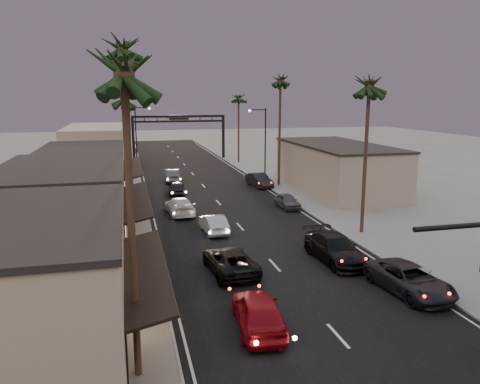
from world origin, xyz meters
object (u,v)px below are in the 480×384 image
streetlight_left (138,134)px  palm_rb (281,77)px  curbside_near (410,279)px  palm_la (123,61)px  palm_rc (239,95)px  palm_ra (370,80)px  oncoming_pickup (230,261)px  streetlight_right (263,140)px  palm_lc (124,94)px  palm_lb (122,43)px  palm_far (125,90)px  oncoming_silver (214,224)px  oncoming_red (258,311)px  curbside_black (335,248)px  arch (179,126)px  palm_ld (123,79)px

streetlight_left → palm_rb: size_ratio=0.63×
palm_rb → curbside_near: palm_rb is taller
palm_la → palm_rc: 57.63m
palm_ra → curbside_near: 15.37m
oncoming_pickup → streetlight_right: bearing=-114.2°
palm_rb → streetlight_right: bearing=149.2°
palm_lc → palm_rb: size_ratio=0.86×
streetlight_right → palm_lb: palm_lb is taller
streetlight_right → palm_lc: palm_lc is taller
palm_far → curbside_near: (14.00, -64.66, -10.69)m
palm_rb → curbside_near: 32.93m
palm_rc → oncoming_silver: bearing=-106.5°
palm_rb → oncoming_red: (-11.82, -32.51, -11.58)m
palm_rc → palm_far: size_ratio=0.92×
streetlight_left → palm_lc: palm_lc is taller
palm_rc → curbside_black: bearing=-95.9°
palm_far → arch: bearing=-44.0°
palm_rc → oncoming_red: (-11.82, -52.51, -9.63)m
oncoming_red → curbside_black: curbside_black is taller
palm_lc → palm_rb: palm_rb is taller
palm_la → oncoming_silver: palm_la is taller
oncoming_pickup → oncoming_silver: size_ratio=1.24×
palm_rc → curbside_near: size_ratio=2.24×
palm_la → oncoming_red: size_ratio=2.69×
palm_la → curbside_near: bearing=16.9°
palm_la → palm_rb: palm_rb is taller
palm_lc → palm_ra: (17.20, -12.00, 0.97)m
palm_far → curbside_black: size_ratio=2.28×
palm_la → curbside_near: (14.30, 4.34, -10.69)m
palm_rb → curbside_black: palm_rb is taller
oncoming_red → oncoming_pickup: oncoming_red is taller
arch → oncoming_silver: (-2.36, -43.05, -4.83)m
palm_lc → palm_rc: same height
palm_rb → oncoming_pickup: size_ratio=2.67×
palm_rb → curbside_near: bearing=-95.4°
streetlight_right → oncoming_pickup: bearing=-110.4°
oncoming_red → oncoming_pickup: size_ratio=0.92×
streetlight_right → curbside_black: streetlight_right is taller
palm_lb → oncoming_pickup: size_ratio=2.86×
arch → palm_lc: palm_lc is taller
streetlight_left → oncoming_pickup: streetlight_left is taller
palm_ra → curbside_near: size_ratio=2.42×
streetlight_right → palm_lb: (-15.52, -23.00, 8.06)m
palm_la → palm_ld: palm_ld is taller
curbside_black → palm_ld: bearing=106.3°
curbside_near → palm_rb: bearing=78.8°
palm_far → oncoming_pickup: (5.34, -59.51, -10.71)m
palm_ra → palm_rb: bearing=90.0°
palm_ld → palm_rc: 19.51m
arch → oncoming_pickup: (-2.96, -51.51, -4.79)m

